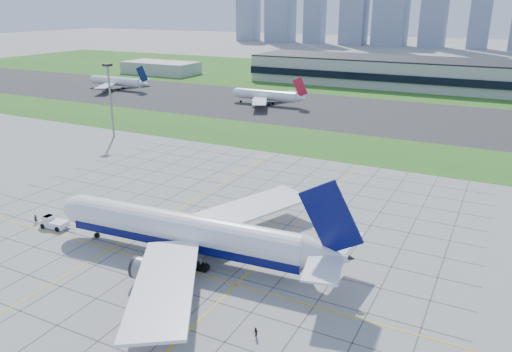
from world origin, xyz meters
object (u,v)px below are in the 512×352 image
at_px(crew_near, 36,219).
at_px(distant_jet_0, 117,81).
at_px(distant_jet_1, 267,95).
at_px(light_mast, 110,91).
at_px(airliner, 186,232).
at_px(pushback_tug, 53,223).
at_px(crew_far, 256,333).

xyz_separation_m(crew_near, distant_jet_0, (-107.69, 145.67, 3.50)).
distance_m(crew_near, distant_jet_1, 144.44).
distance_m(light_mast, airliner, 98.54).
bearing_deg(airliner, distant_jet_0, 131.27).
height_order(light_mast, distant_jet_1, light_mast).
relative_size(pushback_tug, crew_near, 4.49).
height_order(airliner, distant_jet_1, airliner).
distance_m(pushback_tug, crew_near, 5.04).
bearing_deg(crew_near, light_mast, 62.73).
relative_size(distant_jet_0, distant_jet_1, 1.00).
distance_m(airliner, crew_near, 38.28).
bearing_deg(distant_jet_0, pushback_tug, -52.22).
height_order(airliner, pushback_tug, airliner).
bearing_deg(pushback_tug, distant_jet_0, 123.61).
xyz_separation_m(airliner, crew_far, (22.23, -15.29, -4.45)).
bearing_deg(light_mast, distant_jet_0, 131.16).
bearing_deg(airliner, distant_jet_1, 106.17).
distance_m(pushback_tug, distant_jet_1, 144.80).
bearing_deg(pushback_tug, light_mast, 118.93).
bearing_deg(pushback_tug, distant_jet_1, 93.57).
relative_size(airliner, distant_jet_1, 1.45).
bearing_deg(crew_far, pushback_tug, -158.32).
relative_size(light_mast, airliner, 0.42).
relative_size(light_mast, distant_jet_0, 0.60).
distance_m(light_mast, crew_near, 76.43).
bearing_deg(distant_jet_0, airliner, -44.56).
bearing_deg(crew_near, airliner, -53.68).
relative_size(airliner, pushback_tug, 6.99).
distance_m(crew_near, distant_jet_0, 181.19).
height_order(light_mast, airliner, light_mast).
relative_size(light_mast, crew_near, 13.03).
xyz_separation_m(pushback_tug, crew_far, (55.16, -13.28, -0.28)).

